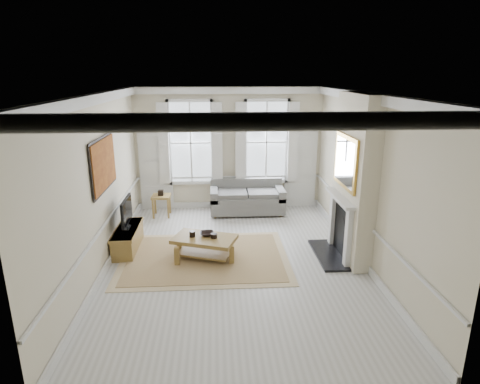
{
  "coord_description": "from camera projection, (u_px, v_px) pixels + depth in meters",
  "views": [
    {
      "loc": [
        -0.38,
        -7.49,
        3.77
      ],
      "look_at": [
        0.15,
        0.9,
        1.25
      ],
      "focal_mm": 30.0,
      "sensor_mm": 36.0,
      "label": 1
    }
  ],
  "objects": [
    {
      "name": "floor",
      "position": [
        236.0,
        263.0,
        8.26
      ],
      "size": [
        7.2,
        7.2,
        0.0
      ],
      "primitive_type": "plane",
      "color": "#B7B5AD",
      "rests_on": "ground"
    },
    {
      "name": "ceiling",
      "position": [
        235.0,
        93.0,
        7.29
      ],
      "size": [
        7.2,
        7.2,
        0.0
      ],
      "primitive_type": "plane",
      "rotation": [
        3.14,
        0.0,
        0.0
      ],
      "color": "white",
      "rests_on": "back_wall"
    },
    {
      "name": "back_wall",
      "position": [
        229.0,
        149.0,
        11.22
      ],
      "size": [
        5.2,
        0.0,
        5.2
      ],
      "primitive_type": "plane",
      "rotation": [
        1.57,
        0.0,
        0.0
      ],
      "color": "beige",
      "rests_on": "floor"
    },
    {
      "name": "left_wall",
      "position": [
        99.0,
        185.0,
        7.62
      ],
      "size": [
        0.0,
        7.2,
        7.2
      ],
      "primitive_type": "plane",
      "rotation": [
        1.57,
        0.0,
        1.57
      ],
      "color": "beige",
      "rests_on": "floor"
    },
    {
      "name": "right_wall",
      "position": [
        366.0,
        181.0,
        7.93
      ],
      "size": [
        0.0,
        7.2,
        7.2
      ],
      "primitive_type": "plane",
      "rotation": [
        1.57,
        0.0,
        -1.57
      ],
      "color": "beige",
      "rests_on": "floor"
    },
    {
      "name": "window_left",
      "position": [
        191.0,
        143.0,
        11.05
      ],
      "size": [
        1.26,
        0.2,
        2.2
      ],
      "primitive_type": null,
      "color": "#B2BCC6",
      "rests_on": "back_wall"
    },
    {
      "name": "window_right",
      "position": [
        266.0,
        142.0,
        11.18
      ],
      "size": [
        1.26,
        0.2,
        2.2
      ],
      "primitive_type": null,
      "color": "#B2BCC6",
      "rests_on": "back_wall"
    },
    {
      "name": "door_left",
      "position": [
        156.0,
        170.0,
        11.21
      ],
      "size": [
        0.9,
        0.08,
        2.3
      ],
      "primitive_type": "cube",
      "color": "silver",
      "rests_on": "floor"
    },
    {
      "name": "door_right",
      "position": [
        300.0,
        168.0,
        11.46
      ],
      "size": [
        0.9,
        0.08,
        2.3
      ],
      "primitive_type": "cube",
      "color": "silver",
      "rests_on": "floor"
    },
    {
      "name": "painting",
      "position": [
        104.0,
        164.0,
        7.81
      ],
      "size": [
        0.05,
        1.66,
        1.06
      ],
      "primitive_type": "cube",
      "color": "#AB601D",
      "rests_on": "left_wall"
    },
    {
      "name": "chimney_breast",
      "position": [
        354.0,
        179.0,
        8.11
      ],
      "size": [
        0.35,
        1.7,
        3.38
      ],
      "primitive_type": "cube",
      "color": "beige",
      "rests_on": "floor"
    },
    {
      "name": "hearth",
      "position": [
        328.0,
        255.0,
        8.57
      ],
      "size": [
        0.55,
        1.5,
        0.05
      ],
      "primitive_type": "cube",
      "color": "black",
      "rests_on": "floor"
    },
    {
      "name": "fireplace",
      "position": [
        340.0,
        223.0,
        8.38
      ],
      "size": [
        0.21,
        1.45,
        1.33
      ],
      "color": "silver",
      "rests_on": "floor"
    },
    {
      "name": "mirror",
      "position": [
        345.0,
        162.0,
        8.0
      ],
      "size": [
        0.06,
        1.26,
        1.06
      ],
      "primitive_type": "cube",
      "color": "gold",
      "rests_on": "chimney_breast"
    },
    {
      "name": "sofa",
      "position": [
        247.0,
        199.0,
        11.16
      ],
      "size": [
        2.02,
        0.98,
        0.9
      ],
      "color": "#5A5A57",
      "rests_on": "floor"
    },
    {
      "name": "side_table",
      "position": [
        161.0,
        199.0,
        10.82
      ],
      "size": [
        0.49,
        0.49,
        0.59
      ],
      "rotation": [
        0.0,
        0.0,
        -0.02
      ],
      "color": "brown",
      "rests_on": "floor"
    },
    {
      "name": "rug",
      "position": [
        205.0,
        257.0,
        8.46
      ],
      "size": [
        3.5,
        2.6,
        0.02
      ],
      "primitive_type": "cube",
      "color": "#A57E55",
      "rests_on": "floor"
    },
    {
      "name": "coffee_table",
      "position": [
        204.0,
        241.0,
        8.35
      ],
      "size": [
        1.44,
        1.12,
        0.48
      ],
      "rotation": [
        0.0,
        0.0,
        -0.34
      ],
      "color": "brown",
      "rests_on": "rug"
    },
    {
      "name": "ceramic_pot_a",
      "position": [
        192.0,
        234.0,
        8.34
      ],
      "size": [
        0.12,
        0.12,
        0.12
      ],
      "primitive_type": "cylinder",
      "color": "black",
      "rests_on": "coffee_table"
    },
    {
      "name": "ceramic_pot_b",
      "position": [
        214.0,
        236.0,
        8.28
      ],
      "size": [
        0.13,
        0.13,
        0.1
      ],
      "primitive_type": "cylinder",
      "color": "black",
      "rests_on": "coffee_table"
    },
    {
      "name": "bowl",
      "position": [
        207.0,
        234.0,
        8.42
      ],
      "size": [
        0.31,
        0.31,
        0.07
      ],
      "primitive_type": "imported",
      "rotation": [
        0.0,
        0.0,
        0.04
      ],
      "color": "black",
      "rests_on": "coffee_table"
    },
    {
      "name": "tv_stand",
      "position": [
        128.0,
        239.0,
        8.83
      ],
      "size": [
        0.44,
        1.37,
        0.49
      ],
      "primitive_type": "cube",
      "color": "brown",
      "rests_on": "floor"
    },
    {
      "name": "tv",
      "position": [
        127.0,
        211.0,
        8.65
      ],
      "size": [
        0.08,
        0.9,
        0.68
      ],
      "color": "black",
      "rests_on": "tv_stand"
    }
  ]
}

